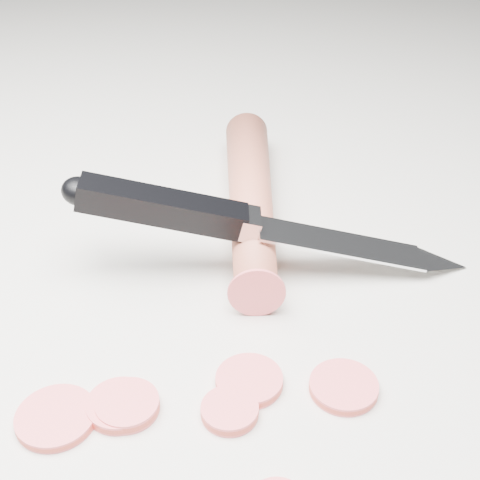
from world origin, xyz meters
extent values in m
plane|color=beige|center=(0.00, 0.00, 0.00)|extent=(2.40, 2.40, 0.00)
cylinder|color=#BD533C|center=(0.08, 0.11, 0.02)|extent=(0.08, 0.22, 0.03)
cylinder|color=#F3565C|center=(-0.03, -0.05, 0.00)|extent=(0.03, 0.03, 0.01)
cylinder|color=#F3565C|center=(-0.03, -0.05, 0.00)|extent=(0.04, 0.04, 0.01)
cylinder|color=#F3565C|center=(0.04, -0.05, 0.00)|extent=(0.04, 0.04, 0.01)
cylinder|color=#F3565C|center=(0.02, -0.06, 0.00)|extent=(0.03, 0.03, 0.01)
cylinder|color=#F3565C|center=(0.09, -0.06, 0.00)|extent=(0.04, 0.04, 0.01)
cylinder|color=#F3565C|center=(-0.07, -0.05, 0.00)|extent=(0.04, 0.04, 0.01)
camera|label=1|loc=(-0.03, -0.29, 0.27)|focal=50.00mm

